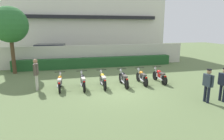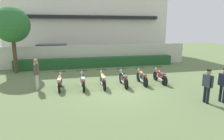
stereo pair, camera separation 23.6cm
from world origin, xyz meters
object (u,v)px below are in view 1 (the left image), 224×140
at_px(motorcycle_in_row_2, 103,80).
at_px(inspector_person, 36,72).
at_px(motorcycle_in_row_4, 142,77).
at_px(officer_0, 208,83).
at_px(officer_1, 224,82).
at_px(motorcycle_in_row_1, 83,81).
at_px(motorcycle_in_row_3, 124,79).
at_px(motorcycle_in_row_5, 160,76).
at_px(tree_near_inspector, 10,25).
at_px(motorcycle_in_row_0, 60,82).
at_px(parked_car, 52,54).

xyz_separation_m(motorcycle_in_row_2, inspector_person, (-3.69, 0.47, 0.60)).
xyz_separation_m(motorcycle_in_row_4, officer_0, (1.78, -3.57, 0.49)).
bearing_deg(officer_1, motorcycle_in_row_1, -35.69).
relative_size(motorcycle_in_row_3, motorcycle_in_row_5, 1.04).
height_order(motorcycle_in_row_4, officer_1, officer_1).
xyz_separation_m(tree_near_inspector, motorcycle_in_row_1, (4.68, -5.10, -3.18)).
xyz_separation_m(motorcycle_in_row_2, officer_1, (5.07, -3.55, 0.49)).
height_order(motorcycle_in_row_1, officer_1, officer_1).
distance_m(motorcycle_in_row_0, officer_0, 7.64).
bearing_deg(officer_0, motorcycle_in_row_1, -34.45).
relative_size(parked_car, officer_1, 2.91).
height_order(motorcycle_in_row_0, officer_1, officer_1).
relative_size(motorcycle_in_row_2, officer_0, 1.18).
distance_m(parked_car, motorcycle_in_row_5, 11.16).
bearing_deg(tree_near_inspector, motorcycle_in_row_3, -35.62).
bearing_deg(motorcycle_in_row_0, tree_near_inspector, 36.91).
height_order(motorcycle_in_row_3, inspector_person, inspector_person).
bearing_deg(officer_1, parked_car, -62.26).
relative_size(parked_car, motorcycle_in_row_2, 2.48).
height_order(motorcycle_in_row_4, officer_0, officer_0).
distance_m(motorcycle_in_row_2, motorcycle_in_row_5, 3.72).
xyz_separation_m(parked_car, motorcycle_in_row_4, (5.71, -8.74, -0.49)).
relative_size(tree_near_inspector, inspector_person, 2.83).
distance_m(motorcycle_in_row_1, motorcycle_in_row_5, 4.89).
bearing_deg(motorcycle_in_row_2, motorcycle_in_row_0, 87.75).
xyz_separation_m(tree_near_inspector, motorcycle_in_row_2, (5.85, -5.10, -3.18)).
height_order(motorcycle_in_row_2, officer_1, officer_1).
distance_m(motorcycle_in_row_4, officer_0, 4.02).
bearing_deg(motorcycle_in_row_3, parked_car, 28.74).
bearing_deg(inspector_person, motorcycle_in_row_0, -13.84).
height_order(tree_near_inspector, motorcycle_in_row_0, tree_near_inspector).
distance_m(officer_0, officer_1, 0.81).
height_order(motorcycle_in_row_2, officer_0, officer_0).
height_order(tree_near_inspector, officer_0, tree_near_inspector).
relative_size(motorcycle_in_row_4, inspector_person, 1.02).
bearing_deg(motorcycle_in_row_5, officer_1, -159.86).
bearing_deg(motorcycle_in_row_3, officer_1, -131.15).
distance_m(tree_near_inspector, officer_0, 13.53).
relative_size(parked_car, motorcycle_in_row_5, 2.56).
xyz_separation_m(motorcycle_in_row_0, motorcycle_in_row_3, (3.71, -0.16, 0.01)).
bearing_deg(parked_car, motorcycle_in_row_0, -78.47).
height_order(motorcycle_in_row_0, motorcycle_in_row_1, motorcycle_in_row_1).
distance_m(parked_car, motorcycle_in_row_2, 9.42).
bearing_deg(motorcycle_in_row_5, motorcycle_in_row_1, 91.18).
xyz_separation_m(tree_near_inspector, officer_0, (10.12, -8.57, -2.70)).
bearing_deg(motorcycle_in_row_5, officer_0, -171.46).
bearing_deg(motorcycle_in_row_3, motorcycle_in_row_1, 91.70).
height_order(tree_near_inspector, motorcycle_in_row_4, tree_near_inspector).
relative_size(tree_near_inspector, motorcycle_in_row_3, 2.61).
distance_m(motorcycle_in_row_3, officer_1, 5.23).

